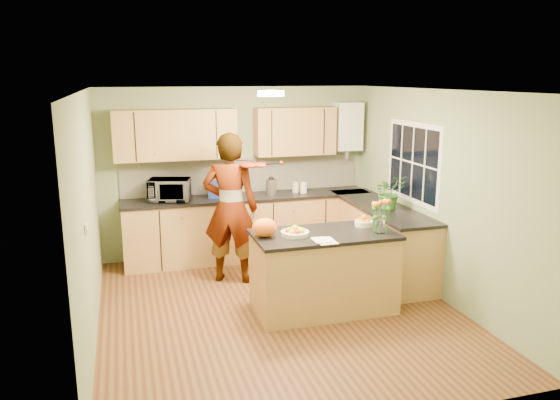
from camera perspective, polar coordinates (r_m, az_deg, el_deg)
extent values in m
plane|color=#552D18|center=(6.45, -0.16, -11.42)|extent=(4.50, 4.50, 0.00)
cube|color=white|center=(5.88, -0.17, 11.37)|extent=(4.00, 4.50, 0.02)
cube|color=#89A273|center=(8.19, -4.53, 2.96)|extent=(4.00, 0.02, 2.50)
cube|color=#89A273|center=(4.02, 8.81, -7.71)|extent=(4.00, 0.02, 2.50)
cube|color=#89A273|center=(5.83, -19.41, -1.80)|extent=(0.02, 4.50, 2.50)
cube|color=#89A273|center=(6.86, 16.11, 0.55)|extent=(0.02, 4.50, 2.50)
cube|color=#B57D48|center=(8.10, -3.30, -2.94)|extent=(3.60, 0.60, 0.90)
cube|color=black|center=(7.98, -3.33, 0.29)|extent=(3.64, 0.62, 0.04)
cube|color=#B57D48|center=(7.63, 10.43, -4.14)|extent=(0.60, 2.20, 0.90)
cube|color=black|center=(7.50, 10.51, -0.72)|extent=(0.62, 2.24, 0.04)
cube|color=white|center=(8.20, -3.82, 2.63)|extent=(3.60, 0.02, 0.52)
cube|color=#B57D48|center=(7.81, -10.87, 6.73)|extent=(1.70, 0.34, 0.70)
cube|color=#B57D48|center=(8.16, 1.54, 7.21)|extent=(1.20, 0.34, 0.70)
cube|color=white|center=(8.46, 7.07, 7.66)|extent=(0.40, 0.30, 0.72)
cylinder|color=silver|center=(8.50, 6.99, 4.98)|extent=(0.06, 0.06, 0.20)
cube|color=white|center=(7.31, 13.72, 3.81)|extent=(0.01, 1.30, 1.05)
cube|color=black|center=(7.30, 13.70, 3.81)|extent=(0.01, 1.18, 0.92)
cube|color=white|center=(5.24, -19.60, -2.86)|extent=(0.02, 0.09, 0.09)
cylinder|color=#FFEABF|center=(6.17, -0.96, 11.07)|extent=(0.30, 0.30, 0.06)
cylinder|color=white|center=(6.17, -0.96, 11.35)|extent=(0.10, 0.10, 0.02)
cube|color=#B57D48|center=(6.33, 4.59, -7.64)|extent=(1.57, 0.79, 0.88)
cube|color=black|center=(6.18, 4.67, -3.62)|extent=(1.61, 0.83, 0.04)
cylinder|color=#F1E8C1|center=(6.06, 1.57, -3.50)|extent=(0.32, 0.32, 0.05)
cylinder|color=#F1E8C1|center=(6.51, 8.74, -2.42)|extent=(0.21, 0.21, 0.06)
cylinder|color=silver|center=(6.22, 10.46, -2.48)|extent=(0.11, 0.11, 0.21)
ellipsoid|color=orange|center=(5.99, -1.63, -2.89)|extent=(0.35, 0.33, 0.21)
cube|color=white|center=(5.87, 4.80, -4.26)|extent=(0.20, 0.27, 0.01)
imported|color=tan|center=(7.06, -5.21, -0.87)|extent=(0.84, 0.71, 1.97)
imported|color=white|center=(7.78, -11.48, 1.05)|extent=(0.64, 0.51, 0.31)
cube|color=#21389A|center=(7.90, -6.50, 1.11)|extent=(0.31, 0.24, 0.23)
cylinder|color=silver|center=(8.01, -0.93, 1.36)|extent=(0.17, 0.17, 0.23)
sphere|color=black|center=(7.98, -0.93, 2.47)|extent=(0.08, 0.08, 0.08)
cylinder|color=#F1E8C1|center=(8.20, 1.66, 1.35)|extent=(0.12, 0.12, 0.15)
cylinder|color=white|center=(8.15, 2.48, 1.30)|extent=(0.12, 0.12, 0.16)
imported|color=#317326|center=(7.28, 11.36, 0.82)|extent=(0.43, 0.38, 0.45)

